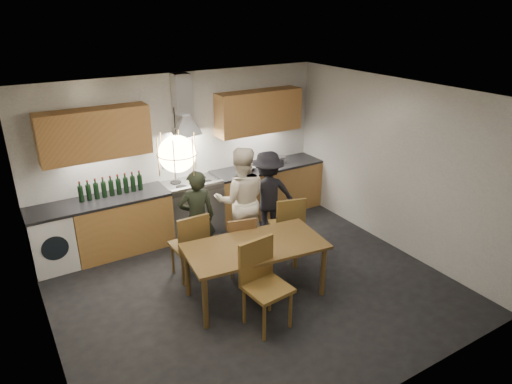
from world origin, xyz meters
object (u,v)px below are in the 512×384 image
stock_pot (281,160)px  dining_table (255,251)px  chair_front (262,278)px  person_right (268,194)px  chair_back_left (191,242)px  mixing_bowl (248,168)px  person_left (197,218)px  wine_bottles (111,186)px  person_mid (241,200)px

stock_pot → dining_table: bearing=-130.8°
chair_front → person_right: bearing=50.0°
chair_back_left → person_right: (1.61, 0.57, 0.15)m
person_right → mixing_bowl: person_right is taller
chair_front → person_right: person_right is taller
person_left → person_right: size_ratio=1.00×
dining_table → stock_pot: 2.79m
dining_table → wine_bottles: (-1.20, 2.19, 0.39)m
person_mid → stock_pot: bearing=-122.6°
person_mid → person_right: 0.65m
person_mid → mixing_bowl: 1.18m
chair_front → person_mid: (0.66, 1.66, 0.22)m
person_right → stock_pot: size_ratio=8.26×
dining_table → person_mid: bearing=75.4°
dining_table → mixing_bowl: 2.41m
dining_table → chair_front: size_ratio=1.75×
dining_table → chair_front: bearing=-105.9°
person_right → stock_pot: person_right is taller
person_mid → wine_bottles: person_mid is taller
chair_front → person_left: (-0.07, 1.66, 0.11)m
mixing_bowl → dining_table: bearing=-118.2°
person_right → mixing_bowl: size_ratio=4.56×
chair_front → mixing_bowl: bearing=57.1°
person_mid → stock_pot: (1.36, 0.95, 0.13)m
stock_pot → person_mid: bearing=-145.2°
person_mid → chair_back_left: bearing=43.1°
mixing_bowl → wine_bottles: wine_bottles is taller
person_right → wine_bottles: (-2.25, 0.84, 0.33)m
person_left → wine_bottles: bearing=-35.0°
dining_table → wine_bottles: size_ratio=1.95×
person_left → person_mid: person_mid is taller
dining_table → wine_bottles: bearing=125.4°
chair_back_left → chair_front: 1.33m
person_left → mixing_bowl: person_left is taller
person_left → dining_table: bearing=117.2°
chair_front → person_mid: 1.80m
chair_back_left → person_mid: (1.00, 0.37, 0.26)m
wine_bottles → stock_pot: bearing=-1.8°
person_right → stock_pot: 1.09m
chair_front → mixing_bowl: chair_front is taller
person_left → chair_front: bearing=106.0°
person_left → person_right: 1.35m
chair_back_left → mixing_bowl: (1.68, 1.33, 0.37)m
person_mid → mixing_bowl: person_mid is taller
person_right → mixing_bowl: (0.07, 0.75, 0.22)m
mixing_bowl → stock_pot: bearing=-0.8°
chair_back_left → person_left: 0.48m
stock_pot → person_left: bearing=-155.7°
mixing_bowl → wine_bottles: 2.33m
person_left → wine_bottles: person_left is taller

